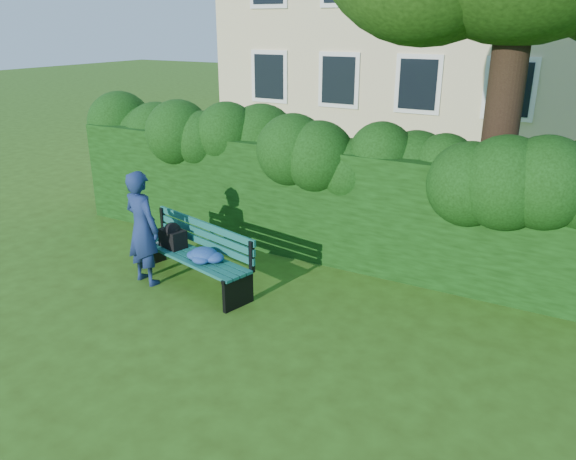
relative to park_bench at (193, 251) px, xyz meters
The scene contains 4 objects.
ground 1.47m from the park_bench, ahead, with size 80.00×80.00×0.00m, color #304B13.
hedge 2.44m from the park_bench, 55.67° to the left, with size 10.00×1.00×1.80m.
park_bench is the anchor object (origin of this frame).
man_reading 0.78m from the park_bench, 154.21° to the right, with size 0.61×0.40×1.68m, color navy.
Camera 1 is at (3.53, -5.61, 3.59)m, focal length 35.00 mm.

